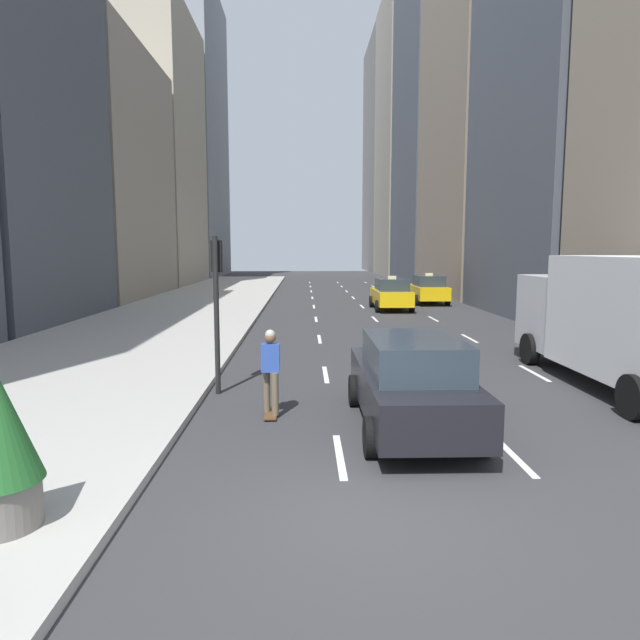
{
  "coord_description": "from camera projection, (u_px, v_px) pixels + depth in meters",
  "views": [
    {
      "loc": [
        -0.76,
        -6.81,
        3.31
      ],
      "look_at": [
        -0.29,
        10.01,
        1.21
      ],
      "focal_mm": 32.0,
      "sensor_mm": 36.0,
      "label": 1
    }
  ],
  "objects": [
    {
      "name": "skateboarder",
      "position": [
        271.0,
        369.0,
        11.24
      ],
      "size": [
        0.36,
        0.8,
        1.75
      ],
      "color": "brown",
      "rests_on": "ground"
    },
    {
      "name": "sedan_black_near",
      "position": [
        411.0,
        382.0,
        10.47
      ],
      "size": [
        2.02,
        4.88,
        1.74
      ],
      "color": "black",
      "rests_on": "ground"
    },
    {
      "name": "ground_plane",
      "position": [
        365.0,
        513.0,
        7.19
      ],
      "size": [
        160.0,
        160.0,
        0.0
      ],
      "primitive_type": "plane",
      "color": "#333335"
    },
    {
      "name": "traffic_light_pole",
      "position": [
        217.0,
        289.0,
        12.93
      ],
      "size": [
        0.24,
        0.42,
        3.6
      ],
      "color": "black",
      "rests_on": "ground"
    },
    {
      "name": "lane_markings",
      "position": [
        368.0,
        312.0,
        30.07
      ],
      "size": [
        5.72,
        56.0,
        0.01
      ],
      "color": "white",
      "rests_on": "ground"
    },
    {
      "name": "sidewalk_left",
      "position": [
        199.0,
        304.0,
        33.77
      ],
      "size": [
        8.0,
        66.0,
        0.15
      ],
      "primitive_type": "cube",
      "color": "#ADAAA3",
      "rests_on": "ground"
    },
    {
      "name": "building_row_right",
      "position": [
        436.0,
        122.0,
        54.99
      ],
      "size": [
        6.0,
        88.01,
        37.06
      ],
      "color": "gray",
      "rests_on": "ground"
    },
    {
      "name": "box_truck",
      "position": [
        633.0,
        319.0,
        13.09
      ],
      "size": [
        2.58,
        8.4,
        3.15
      ],
      "color": "silver",
      "rests_on": "ground"
    },
    {
      "name": "taxi_lead",
      "position": [
        428.0,
        289.0,
        34.76
      ],
      "size": [
        2.02,
        4.4,
        1.87
      ],
      "color": "yellow",
      "rests_on": "ground"
    },
    {
      "name": "taxi_second",
      "position": [
        391.0,
        294.0,
        31.13
      ],
      "size": [
        2.02,
        4.4,
        1.87
      ],
      "color": "yellow",
      "rests_on": "ground"
    },
    {
      "name": "building_row_left",
      "position": [
        138.0,
        132.0,
        45.62
      ],
      "size": [
        6.0,
        75.67,
        33.78
      ],
      "color": "#4C515B",
      "rests_on": "ground"
    }
  ]
}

